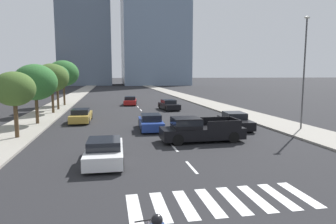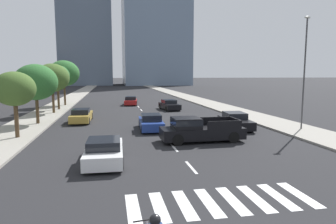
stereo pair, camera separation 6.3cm
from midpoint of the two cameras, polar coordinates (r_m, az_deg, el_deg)
sidewalk_east at (r=38.34m, az=11.92°, el=0.40°), size 4.00×260.00×0.15m
sidewalk_west at (r=36.04m, az=-22.76°, el=-0.44°), size 4.00×260.00×0.15m
crosswalk_near at (r=11.29m, az=10.13°, el=-16.55°), size 6.75×2.45×0.01m
lane_divider_center at (r=38.07m, az=-5.30°, el=0.37°), size 0.14×50.00×0.01m
pickup_truck at (r=20.19m, az=5.73°, el=-3.43°), size 5.64×2.08×1.67m
sedan_blue_0 at (r=24.45m, az=-3.43°, el=-2.02°), size 1.95×4.45×1.31m
sedan_red_1 at (r=44.81m, az=-7.33°, el=2.12°), size 2.23×4.53×1.28m
sedan_black_2 at (r=38.29m, az=0.13°, el=1.33°), size 2.24×4.52×1.29m
sedan_gold_3 at (r=29.67m, az=-16.47°, el=-0.70°), size 1.89×4.80×1.27m
sedan_white_4 at (r=15.77m, az=-12.26°, el=-7.42°), size 2.02×4.38×1.27m
sedan_black_5 at (r=25.70m, az=12.73°, el=-1.71°), size 2.23×4.82×1.35m
street_lamp_east at (r=26.22m, az=24.75°, el=8.09°), size 0.50×0.24×8.92m
street_tree_nearest at (r=23.05m, az=-27.61°, el=3.93°), size 2.82×2.82×4.60m
street_tree_second at (r=28.90m, az=-24.27°, el=5.24°), size 3.77×3.77×5.31m
street_tree_third at (r=36.44m, az=-21.57°, el=6.14°), size 3.81×3.81×5.64m
street_tree_fourth at (r=39.88m, az=-20.69°, el=6.62°), size 2.97×2.97×5.57m
street_tree_fifth at (r=45.17m, az=-19.59°, el=7.03°), size 4.35×4.35×6.41m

